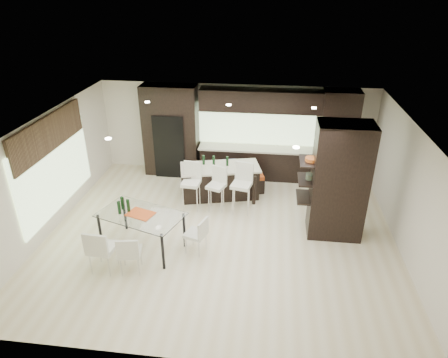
# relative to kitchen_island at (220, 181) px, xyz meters

# --- Properties ---
(ground) EXTENTS (8.00, 8.00, 0.00)m
(ground) POSITION_rel_kitchen_island_xyz_m (0.26, -1.86, -0.44)
(ground) COLOR beige
(ground) RESTS_ON ground
(back_wall) EXTENTS (8.00, 0.02, 2.70)m
(back_wall) POSITION_rel_kitchen_island_xyz_m (0.26, 1.64, 0.91)
(back_wall) COLOR white
(back_wall) RESTS_ON ground
(left_wall) EXTENTS (0.02, 7.00, 2.70)m
(left_wall) POSITION_rel_kitchen_island_xyz_m (-3.74, -1.86, 0.91)
(left_wall) COLOR white
(left_wall) RESTS_ON ground
(right_wall) EXTENTS (0.02, 7.00, 2.70)m
(right_wall) POSITION_rel_kitchen_island_xyz_m (4.26, -1.86, 0.91)
(right_wall) COLOR white
(right_wall) RESTS_ON ground
(ceiling) EXTENTS (8.00, 7.00, 0.02)m
(ceiling) POSITION_rel_kitchen_island_xyz_m (0.26, -1.86, 2.26)
(ceiling) COLOR white
(ceiling) RESTS_ON ground
(window_left) EXTENTS (0.04, 3.20, 1.90)m
(window_left) POSITION_rel_kitchen_island_xyz_m (-3.70, -1.66, 0.91)
(window_left) COLOR #B2D199
(window_left) RESTS_ON left_wall
(window_back) EXTENTS (3.40, 0.04, 1.20)m
(window_back) POSITION_rel_kitchen_island_xyz_m (0.86, 1.60, 1.11)
(window_back) COLOR #B2D199
(window_back) RESTS_ON back_wall
(stone_accent) EXTENTS (0.08, 3.00, 0.80)m
(stone_accent) POSITION_rel_kitchen_island_xyz_m (-3.67, -1.66, 1.81)
(stone_accent) COLOR brown
(stone_accent) RESTS_ON left_wall
(ceiling_spots) EXTENTS (4.00, 3.00, 0.02)m
(ceiling_spots) POSITION_rel_kitchen_island_xyz_m (0.26, -1.61, 2.24)
(ceiling_spots) COLOR white
(ceiling_spots) RESTS_ON ceiling
(back_cabinetry) EXTENTS (6.80, 0.68, 2.70)m
(back_cabinetry) POSITION_rel_kitchen_island_xyz_m (0.76, 1.31, 0.91)
(back_cabinetry) COLOR black
(back_cabinetry) RESTS_ON ground
(refrigerator) EXTENTS (0.90, 0.68, 1.90)m
(refrigerator) POSITION_rel_kitchen_island_xyz_m (-1.64, 1.26, 0.51)
(refrigerator) COLOR black
(refrigerator) RESTS_ON ground
(partition_column) EXTENTS (1.20, 0.80, 2.70)m
(partition_column) POSITION_rel_kitchen_island_xyz_m (2.86, -1.46, 0.91)
(partition_column) COLOR black
(partition_column) RESTS_ON ground
(kitchen_island) EXTENTS (2.25, 1.38, 0.87)m
(kitchen_island) POSITION_rel_kitchen_island_xyz_m (0.00, 0.00, 0.00)
(kitchen_island) COLOR black
(kitchen_island) RESTS_ON ground
(stool_left) EXTENTS (0.48, 0.48, 1.01)m
(stool_left) POSITION_rel_kitchen_island_xyz_m (-0.64, -0.77, 0.07)
(stool_left) COLOR white
(stool_left) RESTS_ON ground
(stool_mid) EXTENTS (0.53, 0.53, 0.93)m
(stool_mid) POSITION_rel_kitchen_island_xyz_m (0.00, -0.76, 0.03)
(stool_mid) COLOR white
(stool_mid) RESTS_ON ground
(stool_right) EXTENTS (0.55, 0.55, 1.05)m
(stool_right) POSITION_rel_kitchen_island_xyz_m (0.64, -0.78, 0.09)
(stool_right) COLOR white
(stool_right) RESTS_ON ground
(bench) EXTENTS (1.43, 0.85, 0.52)m
(bench) POSITION_rel_kitchen_island_xyz_m (0.50, 0.30, -0.18)
(bench) COLOR black
(bench) RESTS_ON ground
(floor_vase) EXTENTS (0.55, 0.55, 1.25)m
(floor_vase) POSITION_rel_kitchen_island_xyz_m (2.56, -0.82, 0.19)
(floor_vase) COLOR #3D4934
(floor_vase) RESTS_ON ground
(dining_table) EXTENTS (2.01, 1.52, 0.86)m
(dining_table) POSITION_rel_kitchen_island_xyz_m (-1.38, -2.57, -0.01)
(dining_table) COLOR white
(dining_table) RESTS_ON ground
(chair_near) EXTENTS (0.51, 0.51, 0.81)m
(chair_near) POSITION_rel_kitchen_island_xyz_m (-1.38, -3.37, -0.03)
(chair_near) COLOR white
(chair_near) RESTS_ON ground
(chair_far) EXTENTS (0.54, 0.54, 0.93)m
(chair_far) POSITION_rel_kitchen_island_xyz_m (-1.94, -3.41, 0.03)
(chair_far) COLOR white
(chair_far) RESTS_ON ground
(chair_end) EXTENTS (0.53, 0.53, 0.78)m
(chair_end) POSITION_rel_kitchen_island_xyz_m (-0.19, -2.57, -0.05)
(chair_end) COLOR white
(chair_end) RESTS_ON ground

